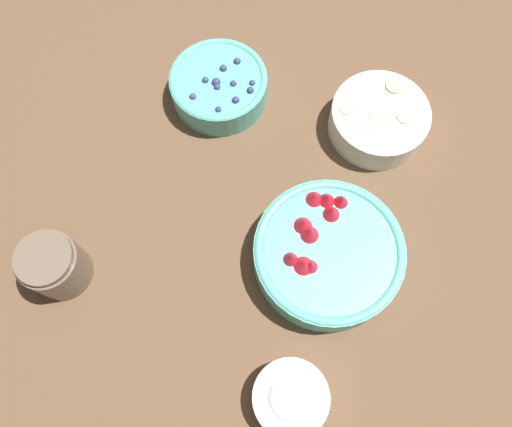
{
  "coord_description": "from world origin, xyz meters",
  "views": [
    {
      "loc": [
        0.27,
        0.15,
        0.76
      ],
      "look_at": [
        0.01,
        0.05,
        0.04
      ],
      "focal_mm": 35.0,
      "sensor_mm": 36.0,
      "label": 1
    }
  ],
  "objects_px": {
    "bowl_strawberries": "(327,252)",
    "jar_chocolate": "(55,266)",
    "bowl_cream": "(290,398)",
    "bowl_bananas": "(379,118)",
    "bowl_blueberries": "(219,85)"
  },
  "relations": [
    {
      "from": "bowl_strawberries",
      "to": "jar_chocolate",
      "type": "bearing_deg",
      "value": -65.33
    },
    {
      "from": "bowl_strawberries",
      "to": "bowl_cream",
      "type": "distance_m",
      "value": 0.21
    },
    {
      "from": "bowl_bananas",
      "to": "jar_chocolate",
      "type": "bearing_deg",
      "value": -41.48
    },
    {
      "from": "bowl_cream",
      "to": "bowl_bananas",
      "type": "bearing_deg",
      "value": -178.33
    },
    {
      "from": "bowl_blueberries",
      "to": "jar_chocolate",
      "type": "relative_size",
      "value": 1.86
    },
    {
      "from": "bowl_blueberries",
      "to": "bowl_bananas",
      "type": "relative_size",
      "value": 1.02
    },
    {
      "from": "bowl_bananas",
      "to": "bowl_cream",
      "type": "relative_size",
      "value": 1.55
    },
    {
      "from": "bowl_blueberries",
      "to": "bowl_bananas",
      "type": "bearing_deg",
      "value": 97.77
    },
    {
      "from": "bowl_strawberries",
      "to": "bowl_cream",
      "type": "height_order",
      "value": "bowl_strawberries"
    },
    {
      "from": "bowl_strawberries",
      "to": "bowl_bananas",
      "type": "bearing_deg",
      "value": 178.7
    },
    {
      "from": "bowl_strawberries",
      "to": "bowl_blueberries",
      "type": "bearing_deg",
      "value": -128.76
    },
    {
      "from": "bowl_blueberries",
      "to": "bowl_cream",
      "type": "bearing_deg",
      "value": 33.93
    },
    {
      "from": "bowl_bananas",
      "to": "jar_chocolate",
      "type": "distance_m",
      "value": 0.57
    },
    {
      "from": "bowl_blueberries",
      "to": "bowl_strawberries",
      "type": "bearing_deg",
      "value": 51.24
    },
    {
      "from": "bowl_blueberries",
      "to": "bowl_cream",
      "type": "relative_size",
      "value": 1.58
    }
  ]
}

